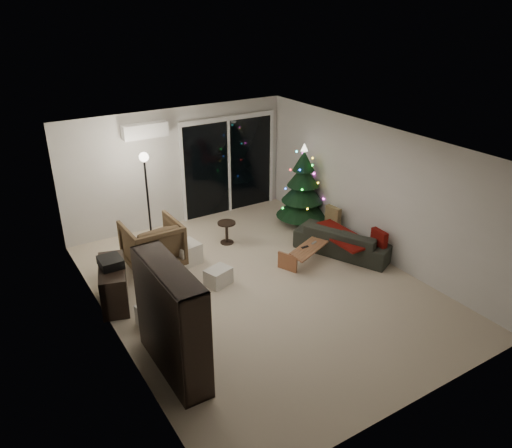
{
  "coord_description": "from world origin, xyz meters",
  "views": [
    {
      "loc": [
        -3.93,
        -6.18,
        4.57
      ],
      "look_at": [
        0.1,
        0.3,
        1.05
      ],
      "focal_mm": 35.0,
      "sensor_mm": 36.0,
      "label": 1
    }
  ],
  "objects_px": {
    "christmas_tree": "(303,185)",
    "bookshelf": "(157,325)",
    "armchair": "(153,244)",
    "media_cabinet": "(114,284)",
    "coffee_table": "(311,254)",
    "sofa": "(344,240)"
  },
  "relations": [
    {
      "from": "sofa",
      "to": "media_cabinet",
      "type": "bearing_deg",
      "value": 56.88
    },
    {
      "from": "bookshelf",
      "to": "sofa",
      "type": "bearing_deg",
      "value": 23.14
    },
    {
      "from": "bookshelf",
      "to": "armchair",
      "type": "relative_size",
      "value": 1.58
    },
    {
      "from": "armchair",
      "to": "coffee_table",
      "type": "xyz_separation_m",
      "value": [
        2.53,
        -1.43,
        -0.27
      ]
    },
    {
      "from": "sofa",
      "to": "coffee_table",
      "type": "height_order",
      "value": "sofa"
    },
    {
      "from": "bookshelf",
      "to": "media_cabinet",
      "type": "distance_m",
      "value": 2.02
    },
    {
      "from": "media_cabinet",
      "to": "sofa",
      "type": "xyz_separation_m",
      "value": [
        4.3,
        -0.64,
        -0.06
      ]
    },
    {
      "from": "media_cabinet",
      "to": "coffee_table",
      "type": "distance_m",
      "value": 3.57
    },
    {
      "from": "armchair",
      "to": "media_cabinet",
      "type": "bearing_deg",
      "value": 38.36
    },
    {
      "from": "christmas_tree",
      "to": "bookshelf",
      "type": "bearing_deg",
      "value": -147.14
    },
    {
      "from": "media_cabinet",
      "to": "sofa",
      "type": "height_order",
      "value": "media_cabinet"
    },
    {
      "from": "bookshelf",
      "to": "media_cabinet",
      "type": "bearing_deg",
      "value": 95.96
    },
    {
      "from": "coffee_table",
      "to": "christmas_tree",
      "type": "distance_m",
      "value": 1.9
    },
    {
      "from": "bookshelf",
      "to": "media_cabinet",
      "type": "relative_size",
      "value": 1.44
    },
    {
      "from": "bookshelf",
      "to": "sofa",
      "type": "xyz_separation_m",
      "value": [
        4.3,
        1.33,
        -0.5
      ]
    },
    {
      "from": "sofa",
      "to": "bookshelf",
      "type": "bearing_deg",
      "value": 82.59
    },
    {
      "from": "armchair",
      "to": "christmas_tree",
      "type": "xyz_separation_m",
      "value": [
        3.43,
        0.08,
        0.45
      ]
    },
    {
      "from": "armchair",
      "to": "coffee_table",
      "type": "height_order",
      "value": "armchair"
    },
    {
      "from": "media_cabinet",
      "to": "christmas_tree",
      "type": "relative_size",
      "value": 0.6
    },
    {
      "from": "media_cabinet",
      "to": "armchair",
      "type": "height_order",
      "value": "armchair"
    },
    {
      "from": "media_cabinet",
      "to": "sofa",
      "type": "distance_m",
      "value": 4.35
    },
    {
      "from": "christmas_tree",
      "to": "media_cabinet",
      "type": "bearing_deg",
      "value": -168.76
    }
  ]
}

